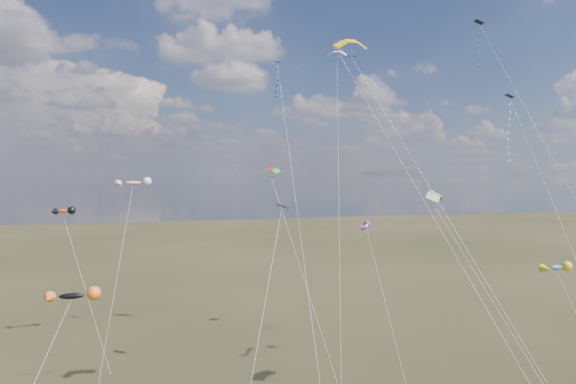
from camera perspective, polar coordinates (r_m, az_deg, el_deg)
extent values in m
cube|color=black|center=(67.83, 20.44, 17.27)|extent=(1.20, 1.25, 0.46)
cylinder|color=silver|center=(55.19, 28.83, 0.33)|extent=(0.56, 27.28, 38.76)
cube|color=#090944|center=(65.18, -1.20, 14.24)|extent=(0.89, 0.84, 0.33)
cylinder|color=silver|center=(49.73, 1.01, -2.00)|extent=(3.51, 28.33, 34.56)
cube|color=black|center=(41.94, -0.70, -1.58)|extent=(0.91, 0.95, 0.33)
cylinder|color=silver|center=(36.46, -3.43, -16.70)|extent=(7.10, 13.37, 18.13)
cube|color=#081351|center=(57.85, 23.38, 9.76)|extent=(0.89, 0.95, 0.37)
cylinder|color=silver|center=(49.66, 29.05, -5.64)|extent=(2.67, 19.32, 28.72)
cube|color=orange|center=(44.48, 5.43, 15.59)|extent=(0.98, 0.95, 0.28)
cylinder|color=silver|center=(38.20, 17.68, -5.84)|extent=(10.60, 17.59, 31.21)
cylinder|color=silver|center=(36.85, 19.54, -5.50)|extent=(8.17, 21.93, 32.03)
cylinder|color=silver|center=(53.30, 5.68, -0.93)|extent=(7.99, 21.83, 36.06)
cylinder|color=silver|center=(47.62, 22.64, -11.83)|extent=(6.40, 10.28, 18.99)
cylinder|color=silver|center=(48.70, 2.05, -9.99)|extent=(3.70, 12.54, 21.26)
ellipsoid|color=black|center=(43.54, -22.94, -10.60)|extent=(3.70, 1.33, 1.20)
ellipsoid|color=#E14C00|center=(65.53, -23.78, -1.93)|extent=(2.68, 1.79, 1.00)
cylinder|color=silver|center=(61.53, -21.61, -9.88)|extent=(5.77, 9.72, 16.44)
cube|color=#332316|center=(58.93, -19.06, -18.65)|extent=(0.10, 0.10, 0.12)
ellipsoid|color=silver|center=(55.48, 8.70, -3.72)|extent=(1.83, 2.43, 0.80)
cylinder|color=silver|center=(50.70, 11.06, -13.04)|extent=(1.48, 13.18, 15.25)
ellipsoid|color=red|center=(66.33, -16.85, 0.99)|extent=(3.94, 1.71, 1.23)
cylinder|color=silver|center=(59.47, -18.44, -8.67)|extent=(3.24, 15.86, 19.67)
ellipsoid|color=blue|center=(48.96, 27.68, -7.43)|extent=(2.33, 0.93, 0.91)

